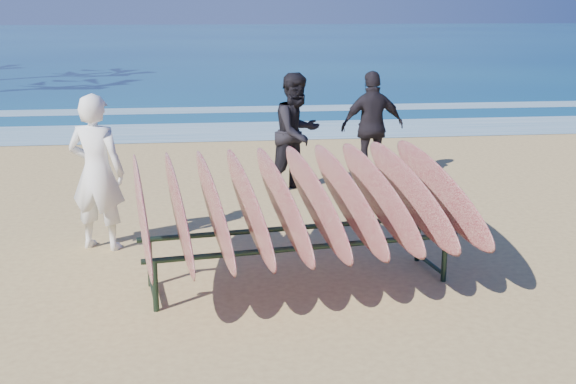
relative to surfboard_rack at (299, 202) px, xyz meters
name	(u,v)px	position (x,y,z in m)	size (l,w,h in m)	color
ground	(298,311)	(-0.09, -0.68, -0.88)	(120.00, 120.00, 0.00)	tan
ocean	(209,39)	(-0.09, 54.32, -0.87)	(160.00, 160.00, 0.00)	navy
foam_near	(239,131)	(-0.09, 9.32, -0.87)	(160.00, 160.00, 0.00)	white
foam_far	(232,109)	(-0.09, 12.82, -0.87)	(160.00, 160.00, 0.00)	white
surfboard_rack	(299,202)	(0.00, 0.00, 0.00)	(3.47, 2.84, 1.41)	black
person_white	(97,173)	(-2.17, 1.41, 0.04)	(0.67, 0.44, 1.83)	white
person_dark_a	(297,133)	(0.49, 3.81, 0.03)	(0.88, 0.69, 1.82)	black
person_dark_b	(372,126)	(1.80, 4.36, 0.01)	(1.04, 0.43, 1.78)	black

